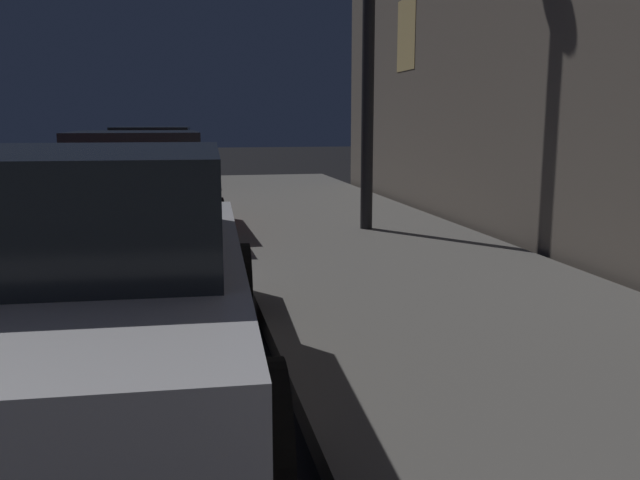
% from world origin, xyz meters
% --- Properties ---
extents(car_white, '(2.19, 4.13, 1.43)m').
position_xyz_m(car_white, '(2.85, 4.14, 0.71)').
color(car_white, silver).
rests_on(car_white, ground).
extents(car_red, '(2.17, 4.15, 1.43)m').
position_xyz_m(car_red, '(2.85, 9.74, 0.71)').
color(car_red, maroon).
rests_on(car_red, ground).
extents(car_black, '(2.25, 4.28, 1.43)m').
position_xyz_m(car_black, '(2.85, 16.26, 0.72)').
color(car_black, black).
rests_on(car_black, ground).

